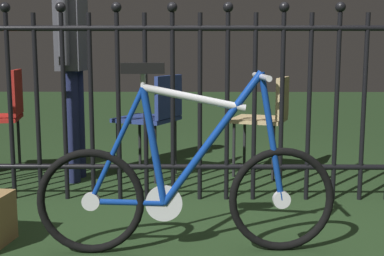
{
  "coord_description": "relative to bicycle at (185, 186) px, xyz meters",
  "views": [
    {
      "loc": [
        0.0,
        -2.64,
        0.97
      ],
      "look_at": [
        -0.02,
        0.2,
        0.55
      ],
      "focal_mm": 47.8,
      "sensor_mm": 36.0,
      "label": 1
    }
  ],
  "objects": [
    {
      "name": "bicycle",
      "position": [
        0.0,
        0.0,
        0.0
      ],
      "size": [
        1.45,
        0.4,
        0.92
      ],
      "color": "black",
      "rests_on": "ground"
    },
    {
      "name": "iron_fence",
      "position": [
        -0.04,
        0.91,
        0.35
      ],
      "size": [
        4.65,
        0.07,
        1.34
      ],
      "color": "black",
      "rests_on": "ground"
    },
    {
      "name": "person_visitor",
      "position": [
        -0.88,
        1.44,
        0.67
      ],
      "size": [
        0.23,
        0.48,
        1.67
      ],
      "color": "#191E3F",
      "rests_on": "ground"
    },
    {
      "name": "chair_navy",
      "position": [
        -0.27,
        1.51,
        0.17
      ],
      "size": [
        0.54,
        0.54,
        0.8
      ],
      "color": "black",
      "rests_on": "ground"
    },
    {
      "name": "chair_tan",
      "position": [
        0.61,
        1.6,
        0.16
      ],
      "size": [
        0.5,
        0.5,
        0.78
      ],
      "color": "black",
      "rests_on": "ground"
    },
    {
      "name": "chair_red",
      "position": [
        -1.49,
        1.59,
        0.19
      ],
      "size": [
        0.49,
        0.48,
        0.84
      ],
      "color": "black",
      "rests_on": "ground"
    },
    {
      "name": "ground_plane",
      "position": [
        0.05,
        0.24,
        -0.33
      ],
      "size": [
        20.0,
        20.0,
        0.0
      ],
      "primitive_type": "plane",
      "color": "#1E3419"
    }
  ]
}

